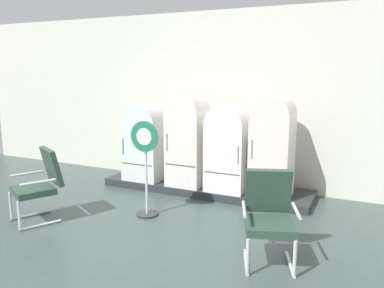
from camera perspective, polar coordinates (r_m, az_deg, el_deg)
ground at (r=4.67m, az=-13.53°, el=-17.30°), size 12.00×10.00×0.05m
back_wall at (r=7.34m, az=4.06°, el=6.61°), size 11.76×0.12×3.20m
display_plinth at (r=7.05m, az=2.01°, el=-6.39°), size 3.73×0.95×0.13m
refrigerator_0 at (r=7.31m, az=-6.69°, el=0.67°), size 0.70×0.71×1.42m
refrigerator_1 at (r=6.83m, az=-0.69°, el=1.04°), size 0.62×0.61×1.62m
refrigerator_2 at (r=6.59m, az=5.40°, el=-0.15°), size 0.66×0.69×1.46m
refrigerator_3 at (r=6.35m, az=11.68°, el=0.13°), size 0.62×0.65×1.63m
armchair_left at (r=6.02m, az=-21.26°, el=-5.16°), size 0.78×0.82×1.04m
armchair_right at (r=4.52m, az=11.16°, el=-9.86°), size 0.73×0.79×1.04m
sign_stand at (r=5.77m, az=-6.78°, el=-3.90°), size 0.45×0.32×1.43m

